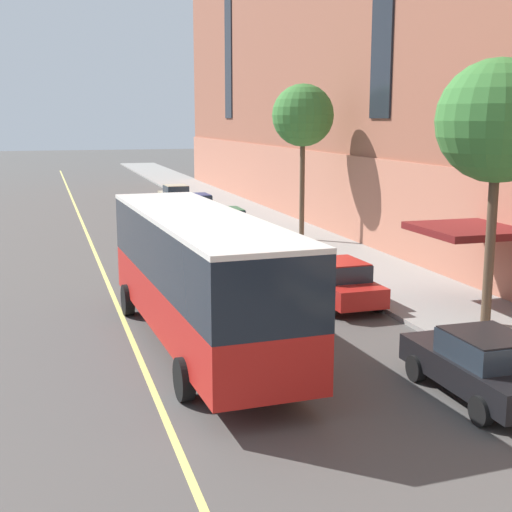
{
  "coord_description": "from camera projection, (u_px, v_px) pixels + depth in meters",
  "views": [
    {
      "loc": [
        -4.0,
        -16.55,
        6.25
      ],
      "look_at": [
        2.61,
        5.42,
        1.8
      ],
      "focal_mm": 50.0,
      "sensor_mm": 36.0,
      "label": 1
    }
  ],
  "objects": [
    {
      "name": "ground_plane",
      "position": [
        219.0,
        371.0,
        17.88
      ],
      "size": [
        260.0,
        260.0,
        0.0
      ],
      "primitive_type": "plane",
      "color": "#4C4947"
    },
    {
      "name": "sidewalk",
      "position": [
        459.0,
        311.0,
        23.18
      ],
      "size": [
        4.62,
        160.0,
        0.15
      ],
      "primitive_type": "cube",
      "color": "gray",
      "rests_on": "ground"
    },
    {
      "name": "city_bus",
      "position": [
        198.0,
        272.0,
        19.3
      ],
      "size": [
        3.29,
        11.8,
        3.73
      ],
      "color": "red",
      "rests_on": "ground"
    },
    {
      "name": "parked_car_navy_2",
      "position": [
        196.0,
        206.0,
        44.99
      ],
      "size": [
        2.0,
        4.54,
        1.56
      ],
      "color": "navy",
      "rests_on": "ground"
    },
    {
      "name": "parked_car_red_3",
      "position": [
        337.0,
        282.0,
        24.13
      ],
      "size": [
        1.98,
        4.42,
        1.56
      ],
      "color": "#B21E19",
      "rests_on": "ground"
    },
    {
      "name": "parked_car_champagne_4",
      "position": [
        269.0,
        248.0,
        30.51
      ],
      "size": [
        2.06,
        4.66,
        1.56
      ],
      "color": "#BCAD89",
      "rests_on": "ground"
    },
    {
      "name": "parked_car_black_5",
      "position": [
        482.0,
        365.0,
        16.02
      ],
      "size": [
        1.97,
        4.31,
        1.56
      ],
      "color": "black",
      "rests_on": "ground"
    },
    {
      "name": "parked_car_green_7",
      "position": [
        226.0,
        222.0,
        37.92
      ],
      "size": [
        2.04,
        4.42,
        1.56
      ],
      "color": "#23603D",
      "rests_on": "ground"
    },
    {
      "name": "parked_car_champagne_8",
      "position": [
        176.0,
        196.0,
        51.02
      ],
      "size": [
        2.03,
        4.31,
        1.56
      ],
      "color": "#BCAD89",
      "rests_on": "ground"
    },
    {
      "name": "street_tree_mid_block",
      "position": [
        498.0,
        122.0,
        20.36
      ],
      "size": [
        3.56,
        3.56,
        7.8
      ],
      "color": "brown",
      "rests_on": "sidewalk"
    },
    {
      "name": "street_tree_far_uptown",
      "position": [
        303.0,
        116.0,
        35.31
      ],
      "size": [
        3.09,
        3.09,
        7.78
      ],
      "color": "brown",
      "rests_on": "sidewalk"
    },
    {
      "name": "lane_centerline",
      "position": [
        133.0,
        342.0,
        20.2
      ],
      "size": [
        0.16,
        140.0,
        0.01
      ],
      "primitive_type": "cube",
      "color": "#E0D66B",
      "rests_on": "ground"
    }
  ]
}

